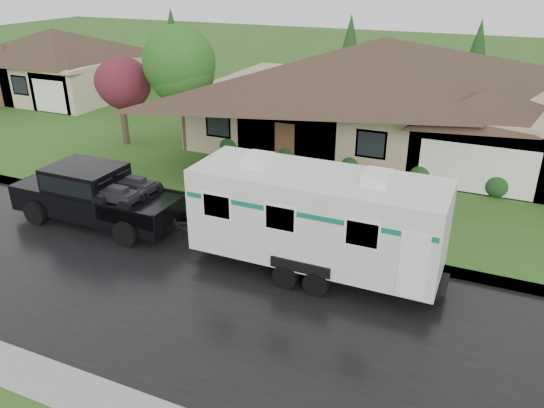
{
  "coord_description": "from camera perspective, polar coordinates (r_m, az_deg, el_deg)",
  "views": [
    {
      "loc": [
        8.01,
        -13.33,
        9.01
      ],
      "look_at": [
        1.2,
        2.0,
        1.43
      ],
      "focal_mm": 35.0,
      "sensor_mm": 36.0,
      "label": 1
    }
  ],
  "objects": [
    {
      "name": "pickup_truck",
      "position": [
        21.0,
        -18.57,
        1.12
      ],
      "size": [
        6.62,
        2.52,
        2.21
      ],
      "color": "black",
      "rests_on": "ground"
    },
    {
      "name": "ground",
      "position": [
        17.97,
        -6.14,
        -5.92
      ],
      "size": [
        140.0,
        140.0,
        0.0
      ],
      "primitive_type": "plane",
      "color": "#2D571B",
      "rests_on": "ground"
    },
    {
      "name": "road",
      "position": [
        16.54,
        -9.6,
        -9.05
      ],
      "size": [
        140.0,
        8.0,
        0.01
      ],
      "primitive_type": "cube",
      "color": "black",
      "rests_on": "ground"
    },
    {
      "name": "house_far",
      "position": [
        42.14,
        -22.15,
        14.38
      ],
      "size": [
        10.8,
        8.64,
        5.8
      ],
      "color": "tan",
      "rests_on": "lawn"
    },
    {
      "name": "travel_trailer",
      "position": [
        16.39,
        4.82,
        -1.3
      ],
      "size": [
        8.17,
        2.87,
        3.67
      ],
      "color": "silver",
      "rests_on": "ground"
    },
    {
      "name": "curb",
      "position": [
        19.66,
        -2.92,
        -2.73
      ],
      "size": [
        140.0,
        0.5,
        0.15
      ],
      "primitive_type": "cube",
      "color": "gray",
      "rests_on": "ground"
    },
    {
      "name": "lawn",
      "position": [
        30.76,
        7.86,
        7.21
      ],
      "size": [
        140.0,
        26.0,
        0.15
      ],
      "primitive_type": "cube",
      "color": "#2D571B",
      "rests_on": "ground"
    },
    {
      "name": "tree_red",
      "position": [
        29.33,
        -16.05,
        12.29
      ],
      "size": [
        2.79,
        2.79,
        4.62
      ],
      "color": "#382B1E",
      "rests_on": "lawn"
    },
    {
      "name": "house_main",
      "position": [
        28.28,
        12.13,
        12.76
      ],
      "size": [
        19.44,
        10.8,
        6.9
      ],
      "color": "tan",
      "rests_on": "lawn"
    },
    {
      "name": "shrub_row",
      "position": [
        24.86,
        8.56,
        4.4
      ],
      "size": [
        13.6,
        1.0,
        1.0
      ],
      "color": "#143814",
      "rests_on": "lawn"
    },
    {
      "name": "tree_left_green",
      "position": [
        27.37,
        -9.7,
        14.33
      ],
      "size": [
        3.72,
        3.72,
        6.15
      ],
      "color": "#382B1E",
      "rests_on": "lawn"
    }
  ]
}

